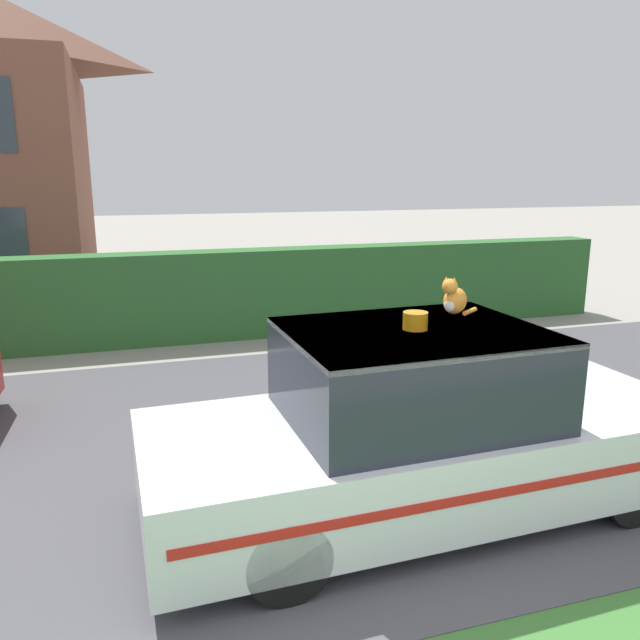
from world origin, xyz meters
The scene contains 4 objects.
road_strip centered at (0.00, 3.91, 0.01)m, with size 28.00×6.02×0.01m, color #4C4C51.
garden_hedge centered at (0.57, 8.08, 0.72)m, with size 12.34×0.56×1.44m, color #2D662D.
police_car centered at (0.53, 2.26, 0.69)m, with size 4.50×1.82×1.63m.
cat centered at (0.66, 2.11, 1.76)m, with size 0.34×0.26×0.29m.
Camera 1 is at (-1.62, -1.89, 2.66)m, focal length 35.00 mm.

